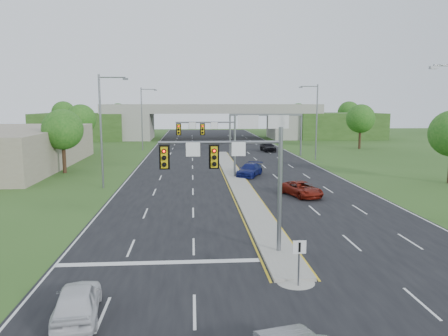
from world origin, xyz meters
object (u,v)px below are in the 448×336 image
Objects in this scene: keep_right_sign at (299,255)px; car_white at (77,301)px; sign_gantry at (265,123)px; signal_mast_far at (214,136)px; car_far_c at (268,147)px; overpass at (212,124)px; car_far_b at (250,170)px; car_far_a at (302,189)px; signal_mast_near at (239,170)px.

car_white is at bearing -166.31° from keep_right_sign.
car_white is (-9.19, -2.24, -0.80)m from keep_right_sign.
signal_mast_far is at bearing -114.11° from sign_gantry.
car_far_c is (1.72, 6.70, -4.40)m from sign_gantry.
signal_mast_far is 32.69m from car_white.
keep_right_sign is 84.55m from overpass.
signal_mast_far is at bearing 94.39° from keep_right_sign.
keep_right_sign is at bearing -97.70° from sign_gantry.
signal_mast_far is 1.41× the size of car_far_b.
overpass is 87.30m from car_white.
sign_gantry reaches higher than car_white.
sign_gantry is (6.68, 49.45, 3.72)m from keep_right_sign.
sign_gantry is 2.41× the size of car_far_c.
signal_mast_far is 29.71m from keep_right_sign.
car_far_c is (3.40, 36.91, 0.17)m from car_far_a.
signal_mast_far is at bearing -142.24° from car_far_b.
sign_gantry is at bearing 68.67° from car_far_a.
signal_mast_far reaches higher than sign_gantry.
car_white is (-6.93, -6.69, -4.01)m from signal_mast_near.
overpass reaches higher than keep_right_sign.
car_far_b reaches higher than car_far_a.
overpass is 65.54m from car_far_a.
car_far_a is (5.00, 19.24, -0.84)m from keep_right_sign.
car_far_c is (10.66, 51.70, -3.89)m from signal_mast_near.
sign_gantry is (8.95, 19.99, 0.51)m from signal_mast_far.
car_white is 0.87× the size of car_far_a.
sign_gantry reaches higher than car_far_a.
overpass reaches higher than car_far_b.
overpass is 54.20m from car_far_b.
overpass is 17.04× the size of car_far_a.
signal_mast_near and signal_mast_far have the same top height.
car_far_b is (4.07, 25.98, -3.98)m from signal_mast_near.
car_far_a is at bearing -49.80° from car_far_b.
signal_mast_near is 5.94m from keep_right_sign.
signal_mast_near is at bearing -90.00° from signal_mast_far.
overpass reaches higher than car_far_c.
car_far_b is (1.80, -54.10, -2.81)m from overpass.
car_far_b is at bearing -111.12° from car_far_c.
signal_mast_near is 52.93m from car_far_c.
signal_mast_far is 0.60× the size of sign_gantry.
signal_mast_near reaches higher than sign_gantry.
signal_mast_far is 1.70× the size of car_white.
keep_right_sign reaches higher than car_far_c.
signal_mast_near is 26.59m from car_far_b.
sign_gantry is 20.14m from car_far_b.
overpass is at bearing 116.14° from car_far_b.
car_far_b is (1.80, 30.43, -0.78)m from keep_right_sign.
overpass is at bearing 100.79° from sign_gantry.
car_far_a is (7.27, 14.79, -4.05)m from signal_mast_near.
keep_right_sign is (2.26, -4.45, -3.21)m from signal_mast_near.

